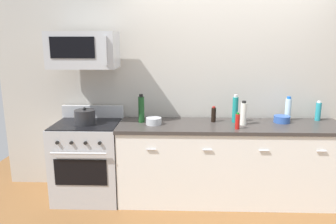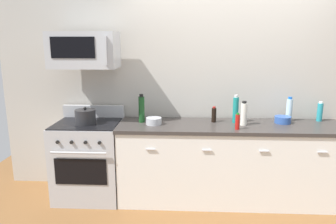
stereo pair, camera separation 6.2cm
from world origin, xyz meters
The scene contains 15 objects.
ground_plane centered at (0.00, 0.00, 0.00)m, with size 6.81×6.81×0.00m, color brown.
back_wall centered at (0.00, 0.41, 1.35)m, with size 5.68×0.10×2.70m, color #B7B2A8.
counter_unit centered at (0.00, 0.00, 0.46)m, with size 2.59×0.66×0.92m.
range_oven centered at (-1.67, 0.00, 0.47)m, with size 0.76×0.69×1.07m.
microwave centered at (-1.67, 0.05, 1.75)m, with size 0.74×0.44×0.40m.
bottle_dish_soap centered at (1.06, 0.23, 1.03)m, with size 0.06×0.06×0.24m.
bottle_sparkling_teal centered at (0.06, 0.11, 1.07)m, with size 0.07×0.07×0.33m.
bottle_vinegar_white centered at (0.13, -0.01, 1.05)m, with size 0.07×0.07×0.28m.
bottle_soy_sauce_dark centered at (-0.19, 0.11, 1.01)m, with size 0.06×0.06×0.18m.
bottle_hot_sauce_red centered at (0.03, -0.19, 1.00)m, with size 0.05×0.05×0.18m.
bottle_wine_green centered at (-1.04, 0.07, 1.08)m, with size 0.07×0.07×0.33m.
bottle_water_clear centered at (0.70, 0.22, 1.06)m, with size 0.07×0.07×0.29m.
bowl_steel_prep centered at (-0.89, -0.03, 0.96)m, with size 0.18×0.18×0.08m.
bowl_blue_mixing centered at (0.60, 0.11, 0.96)m, with size 0.18×0.18×0.08m.
stockpot centered at (-1.67, -0.05, 1.01)m, with size 0.23×0.23×0.20m.
Camera 1 is at (-0.62, -3.47, 1.84)m, focal length 33.41 mm.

